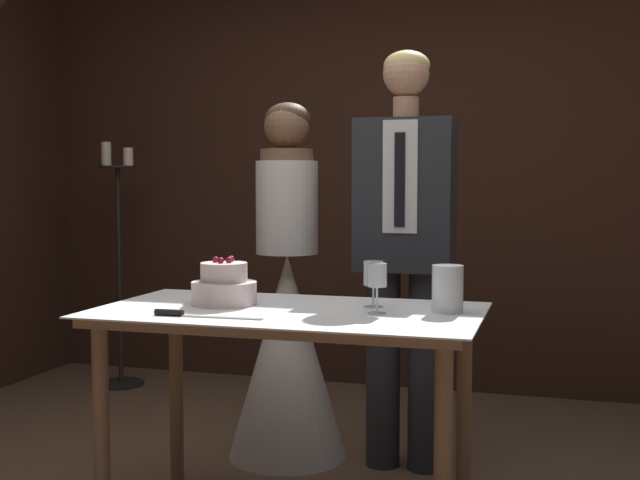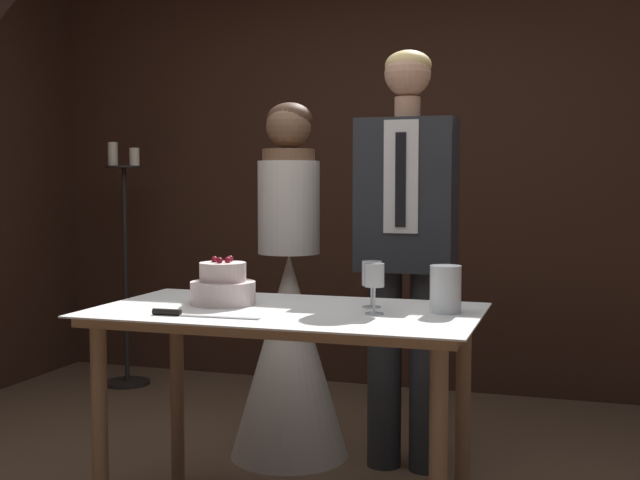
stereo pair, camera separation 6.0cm
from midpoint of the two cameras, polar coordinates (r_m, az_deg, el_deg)
wall_back at (r=4.96m, az=5.43°, el=6.54°), size 4.69×0.12×2.93m
cake_table at (r=2.85m, az=-1.75°, el=-6.99°), size 1.35×0.74×0.81m
tiered_cake at (r=2.95m, az=-6.34°, el=-3.30°), size 0.24×0.24×0.18m
cake_knife at (r=2.71m, az=-9.00°, el=-5.20°), size 0.38×0.04×0.02m
wine_glass_near at (r=2.71m, az=4.52°, el=-2.65°), size 0.07×0.07×0.17m
wine_glass_middle at (r=2.85m, az=4.30°, el=-2.48°), size 0.07×0.07×0.17m
hurricane_candle at (r=2.78m, az=9.53°, el=-3.54°), size 0.11×0.11×0.16m
bride at (r=3.67m, az=-1.73°, el=-6.27°), size 0.54×0.54×1.61m
groom at (r=3.48m, az=6.65°, el=0.06°), size 0.42×0.25×1.81m
candle_stand at (r=5.09m, az=-13.35°, el=-2.44°), size 0.28×0.28×1.50m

